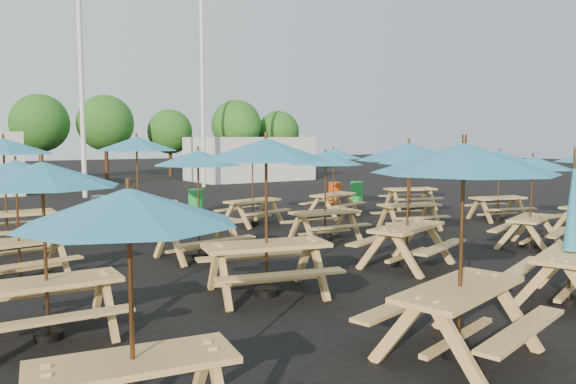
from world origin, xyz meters
TOP-DOWN VIEW (x-y plane):
  - ground at (0.00, 0.00)m, footprint 120.00×120.00m
  - picnic_unit_0 at (-6.72, -6.23)m, footprint 2.03×2.03m
  - picnic_unit_1 at (-6.81, -3.30)m, footprint 1.94×1.94m
  - picnic_unit_2 at (-6.64, -0.01)m, footprint 2.02×2.02m
  - picnic_unit_3 at (-6.40, 3.24)m, footprint 2.15×2.15m
  - picnic_unit_4 at (-3.07, -6.51)m, footprint 2.48×2.48m
  - picnic_unit_5 at (-3.54, -3.14)m, footprint 2.54×2.54m
  - picnic_unit_6 at (-3.21, 0.05)m, footprint 2.08×2.08m
  - picnic_unit_7 at (-3.33, 3.44)m, footprint 2.71×2.71m
  - picnic_unit_8 at (-0.04, -6.08)m, footprint 2.25×2.11m
  - picnic_unit_9 at (-0.22, -2.95)m, footprint 2.55×2.55m
  - picnic_unit_10 at (0.19, 0.17)m, footprint 1.96×1.96m
  - picnic_unit_11 at (0.03, 3.37)m, footprint 2.19×2.19m
  - picnic_unit_13 at (3.52, -3.16)m, footprint 2.23×2.23m
  - picnic_unit_14 at (3.13, 0.20)m, footprint 2.16×2.16m
  - picnic_unit_15 at (3.08, 3.47)m, footprint 2.30×2.30m
  - picnic_unit_18 at (6.68, -0.05)m, footprint 2.20×2.20m
  - picnic_unit_19 at (6.44, 3.33)m, footprint 2.39×2.39m
  - waste_bin_0 at (-3.50, 6.30)m, footprint 0.50×0.50m
  - waste_bin_1 at (-0.24, 6.66)m, footprint 0.50×0.50m
  - waste_bin_2 at (5.56, 6.48)m, footprint 0.50×0.50m
  - waste_bin_3 at (6.47, 6.23)m, footprint 0.50×0.50m
  - mast_0 at (-2.00, 14.00)m, footprint 0.20×0.20m
  - mast_1 at (4.50, 16.00)m, footprint 0.20×0.20m
  - event_tent_1 at (9.00, 19.00)m, footprint 7.00×4.00m
  - tree_3 at (-1.75, 24.72)m, footprint 3.36×3.36m
  - tree_4 at (1.90, 24.26)m, footprint 3.41×3.41m
  - tree_5 at (6.22, 24.67)m, footprint 2.94×2.94m
  - tree_6 at (10.23, 22.90)m, footprint 3.38×3.38m
  - tree_7 at (13.63, 22.92)m, footprint 2.95×2.95m

SIDE VIEW (x-z plane):
  - ground at x=0.00m, z-range 0.00..0.00m
  - waste_bin_0 at x=-3.50m, z-range 0.00..0.80m
  - waste_bin_1 at x=-0.24m, z-range 0.00..0.80m
  - waste_bin_2 at x=5.56m, z-range 0.00..0.80m
  - waste_bin_3 at x=6.47m, z-range 0.00..0.80m
  - picnic_unit_8 at x=-0.04m, z-range -0.21..2.14m
  - event_tent_1 at x=9.00m, z-range 0.00..2.60m
  - picnic_unit_13 at x=3.52m, z-range 0.75..2.85m
  - picnic_unit_0 at x=-6.72m, z-range 0.75..2.86m
  - picnic_unit_14 at x=3.13m, z-range 0.76..2.88m
  - picnic_unit_2 at x=-6.64m, z-range 0.76..2.89m
  - picnic_unit_18 at x=6.68m, z-range 0.76..2.90m
  - picnic_unit_11 at x=0.03m, z-range 0.78..2.95m
  - picnic_unit_15 at x=3.08m, z-range 0.78..2.96m
  - picnic_unit_10 at x=0.19m, z-range 0.78..2.96m
  - picnic_unit_1 at x=-6.81m, z-range 0.79..3.01m
  - picnic_unit_19 at x=6.44m, z-range 0.80..3.06m
  - picnic_unit_6 at x=-3.21m, z-range 0.81..3.08m
  - picnic_unit_9 at x=-0.22m, z-range 0.86..3.27m
  - picnic_unit_4 at x=-3.07m, z-range 0.87..3.32m
  - picnic_unit_5 at x=-3.54m, z-range 0.89..3.40m
  - picnic_unit_3 at x=-6.40m, z-range 0.90..3.41m
  - picnic_unit_7 at x=-3.33m, z-range 0.91..3.47m
  - tree_5 at x=6.22m, z-range 0.75..5.20m
  - tree_7 at x=13.63m, z-range 0.75..5.23m
  - tree_3 at x=-1.75m, z-range 0.86..5.95m
  - tree_6 at x=10.23m, z-range 0.86..5.99m
  - tree_4 at x=1.90m, z-range 0.87..6.04m
  - mast_0 at x=-2.00m, z-range 0.00..12.00m
  - mast_1 at x=4.50m, z-range 0.00..12.00m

